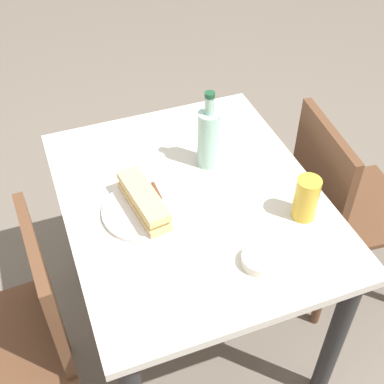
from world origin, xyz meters
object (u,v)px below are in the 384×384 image
(plate_near, at_px, (145,210))
(baguette_sandwich_near, at_px, (144,201))
(chair_near, at_px, (22,330))
(beer_glass, at_px, (306,198))
(chair_far, at_px, (338,203))
(knife_near, at_px, (161,199))
(water_bottle, at_px, (209,137))
(olive_bowl, at_px, (259,260))
(dining_table, at_px, (192,224))

(plate_near, xyz_separation_m, baguette_sandwich_near, (-0.00, 0.00, 0.04))
(chair_near, relative_size, beer_glass, 6.00)
(chair_far, distance_m, beer_glass, 0.48)
(knife_near, bearing_deg, water_bottle, 121.38)
(chair_far, bearing_deg, olive_bowl, -57.84)
(baguette_sandwich_near, bearing_deg, plate_near, 0.00)
(chair_near, xyz_separation_m, baguette_sandwich_near, (-0.11, 0.43, 0.29))
(plate_near, relative_size, beer_glass, 1.83)
(dining_table, bearing_deg, water_bottle, 141.11)
(chair_far, bearing_deg, baguette_sandwich_near, -88.42)
(chair_far, xyz_separation_m, chair_near, (0.13, -1.18, 0.00))
(chair_far, bearing_deg, knife_near, -89.87)
(chair_far, bearing_deg, water_bottle, -104.52)
(chair_near, distance_m, water_bottle, 0.82)
(chair_far, height_order, water_bottle, water_bottle)
(plate_near, distance_m, baguette_sandwich_near, 0.04)
(plate_near, distance_m, water_bottle, 0.32)
(chair_near, height_order, baguette_sandwich_near, chair_near)
(chair_near, xyz_separation_m, beer_glass, (0.07, 0.87, 0.31))
(dining_table, bearing_deg, baguette_sandwich_near, -85.43)
(chair_far, height_order, plate_near, chair_far)
(chair_near, relative_size, knife_near, 4.70)
(baguette_sandwich_near, xyz_separation_m, knife_near, (-0.02, 0.06, -0.03))
(chair_far, distance_m, olive_bowl, 0.66)
(plate_near, height_order, olive_bowl, olive_bowl)
(plate_near, xyz_separation_m, water_bottle, (-0.15, 0.27, 0.10))
(dining_table, distance_m, plate_near, 0.21)
(dining_table, height_order, baguette_sandwich_near, baguette_sandwich_near)
(chair_near, distance_m, knife_near, 0.57)
(water_bottle, distance_m, beer_glass, 0.37)
(olive_bowl, bearing_deg, knife_near, -150.66)
(dining_table, bearing_deg, plate_near, -85.43)
(chair_near, bearing_deg, baguette_sandwich_near, 104.35)
(beer_glass, height_order, olive_bowl, beer_glass)
(plate_near, xyz_separation_m, knife_near, (-0.02, 0.06, 0.01))
(chair_near, bearing_deg, knife_near, 104.84)
(plate_near, height_order, beer_glass, beer_glass)
(chair_far, xyz_separation_m, beer_glass, (0.20, -0.31, 0.31))
(dining_table, distance_m, chair_far, 0.60)
(chair_far, distance_m, chair_near, 1.19)
(water_bottle, xyz_separation_m, beer_glass, (0.33, 0.18, -0.04))
(plate_near, distance_m, knife_near, 0.06)
(plate_near, relative_size, water_bottle, 0.94)
(water_bottle, distance_m, olive_bowl, 0.46)
(water_bottle, bearing_deg, baguette_sandwich_near, -61.19)
(water_bottle, bearing_deg, chair_near, -69.82)
(chair_near, bearing_deg, plate_near, 104.35)
(dining_table, bearing_deg, beer_glass, 55.81)
(baguette_sandwich_near, xyz_separation_m, water_bottle, (-0.15, 0.27, 0.06))
(beer_glass, bearing_deg, olive_bowl, -59.49)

